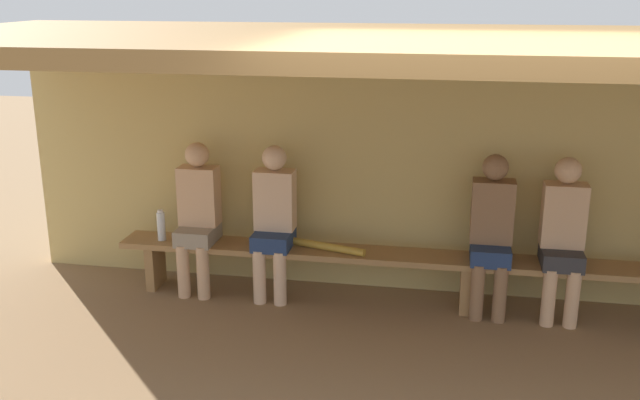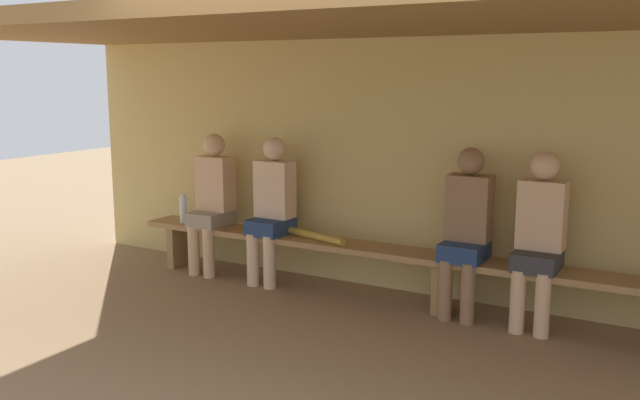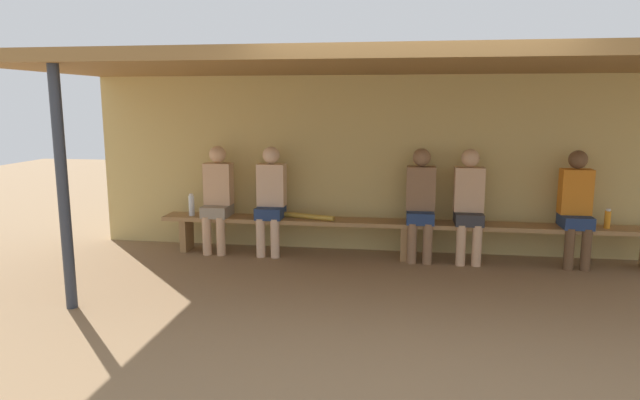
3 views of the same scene
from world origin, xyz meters
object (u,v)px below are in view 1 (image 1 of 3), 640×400
(player_middle, at_px, (198,212))
(water_bottle_green, at_px, (161,226))
(player_in_red, at_px, (492,229))
(baseball_bat, at_px, (317,245))
(player_near_post, at_px, (563,233))
(player_in_white, at_px, (274,216))
(bench, at_px, (466,266))

(player_middle, xyz_separation_m, water_bottle_green, (-0.33, -0.03, -0.14))
(player_in_red, relative_size, water_bottle_green, 4.78)
(player_middle, xyz_separation_m, baseball_bat, (1.07, -0.00, -0.24))
(player_in_red, distance_m, player_middle, 2.51)
(water_bottle_green, bearing_deg, player_in_red, 0.70)
(player_near_post, xyz_separation_m, player_in_red, (-0.56, 0.00, 0.00))
(water_bottle_green, bearing_deg, player_middle, 6.00)
(player_in_white, xyz_separation_m, baseball_bat, (0.38, -0.00, -0.24))
(player_in_white, bearing_deg, player_middle, 180.00)
(player_middle, bearing_deg, bench, -0.08)
(player_in_white, relative_size, baseball_bat, 1.53)
(player_in_white, bearing_deg, water_bottle_green, -178.03)
(player_near_post, height_order, player_in_white, same)
(player_in_red, distance_m, baseball_bat, 1.46)
(bench, height_order, water_bottle_green, water_bottle_green)
(water_bottle_green, bearing_deg, baseball_bat, 1.30)
(bench, xyz_separation_m, player_in_red, (0.18, 0.00, 0.34))
(player_in_red, height_order, water_bottle_green, player_in_red)
(player_near_post, height_order, player_middle, same)
(player_in_red, xyz_separation_m, player_middle, (-2.51, 0.00, 0.00))
(player_near_post, xyz_separation_m, player_in_white, (-2.38, 0.00, 0.00))
(bench, height_order, player_in_red, player_in_red)
(player_middle, height_order, player_in_white, same)
(player_in_red, height_order, baseball_bat, player_in_red)
(water_bottle_green, bearing_deg, player_in_white, 1.97)
(player_near_post, bearing_deg, player_in_red, 180.00)
(player_near_post, relative_size, baseball_bat, 1.53)
(player_near_post, bearing_deg, bench, -179.76)
(player_near_post, relative_size, player_middle, 1.00)
(baseball_bat, bearing_deg, player_in_red, 16.11)
(player_middle, relative_size, water_bottle_green, 4.78)
(player_in_red, bearing_deg, player_middle, 180.00)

